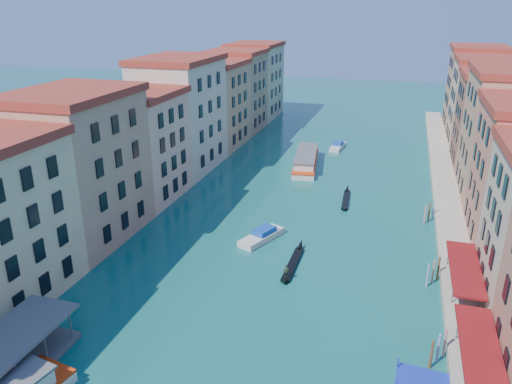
# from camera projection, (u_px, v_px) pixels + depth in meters

# --- Properties ---
(left_bank_palazzos) EXTENTS (12.80, 128.40, 21.00)m
(left_bank_palazzos) POSITION_uv_depth(u_px,v_px,m) (165.00, 126.00, 87.84)
(left_bank_palazzos) COLOR beige
(left_bank_palazzos) RESTS_ON ground
(quay) EXTENTS (4.00, 140.00, 1.00)m
(quay) POSITION_uv_depth(u_px,v_px,m) (447.00, 203.00, 78.57)
(quay) COLOR #A8A087
(quay) RESTS_ON ground
(restaurant_awnings) EXTENTS (3.20, 44.55, 3.12)m
(restaurant_awnings) POSITION_uv_depth(u_px,v_px,m) (483.00, 363.00, 40.03)
(restaurant_awnings) COLOR maroon
(restaurant_awnings) RESTS_ON ground
(mooring_poles_right) EXTENTS (1.44, 54.24, 3.20)m
(mooring_poles_right) POSITION_uv_depth(u_px,v_px,m) (437.00, 331.00, 46.65)
(mooring_poles_right) COLOR brown
(mooring_poles_right) RESTS_ON ground
(vaporetto_far) EXTENTS (6.49, 18.52, 2.70)m
(vaporetto_far) POSITION_uv_depth(u_px,v_px,m) (306.00, 160.00, 97.71)
(vaporetto_far) COLOR silver
(vaporetto_far) RESTS_ON ground
(gondola_fore) EXTENTS (1.05, 11.03, 2.20)m
(gondola_fore) POSITION_uv_depth(u_px,v_px,m) (293.00, 263.00, 60.77)
(gondola_fore) COLOR black
(gondola_fore) RESTS_ON ground
(gondola_far) EXTENTS (1.50, 10.48, 1.48)m
(gondola_far) POSITION_uv_depth(u_px,v_px,m) (346.00, 199.00, 80.70)
(gondola_far) COLOR black
(gondola_far) RESTS_ON ground
(motorboat_mid) EXTENTS (4.97, 7.74, 1.54)m
(motorboat_mid) POSITION_uv_depth(u_px,v_px,m) (262.00, 236.00, 67.36)
(motorboat_mid) COLOR silver
(motorboat_mid) RESTS_ON ground
(motorboat_far) EXTENTS (2.81, 6.98, 1.41)m
(motorboat_far) POSITION_uv_depth(u_px,v_px,m) (338.00, 146.00, 109.45)
(motorboat_far) COLOR silver
(motorboat_far) RESTS_ON ground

